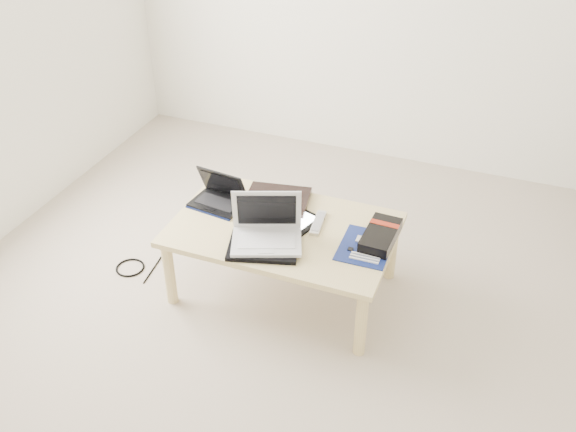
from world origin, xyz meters
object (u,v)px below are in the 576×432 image
at_px(white_laptop, 267,230).
at_px(gpu_box, 380,236).
at_px(netbook, 219,197).
at_px(coffee_table, 283,235).

xyz_separation_m(white_laptop, gpu_box, (0.51, 0.21, -0.04)).
height_order(netbook, gpu_box, netbook).
height_order(coffee_table, white_laptop, white_laptop).
distance_m(netbook, gpu_box, 0.87).
relative_size(white_laptop, gpu_box, 1.34).
relative_size(coffee_table, netbook, 3.77).
distance_m(white_laptop, gpu_box, 0.55).
relative_size(netbook, white_laptop, 0.75).
bearing_deg(netbook, gpu_box, -1.10).
bearing_deg(netbook, white_laptop, -31.49).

